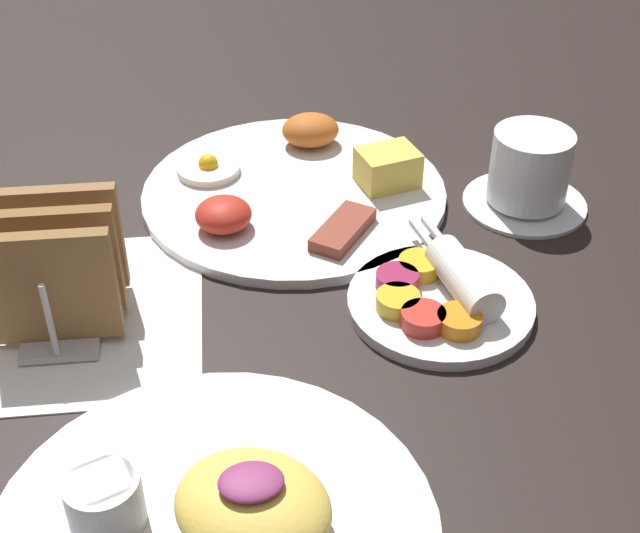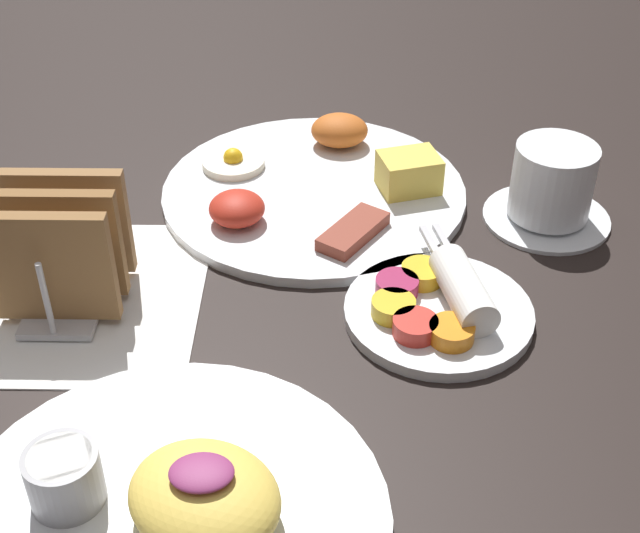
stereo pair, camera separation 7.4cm
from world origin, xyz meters
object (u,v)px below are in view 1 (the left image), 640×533
(toast_rack, at_px, (57,268))
(coffee_cup, at_px, (529,173))
(plate_condiments, at_px, (441,296))
(plate_foreground, at_px, (215,525))
(plate_breakfast, at_px, (296,187))

(toast_rack, relative_size, coffee_cup, 0.97)
(plate_condiments, relative_size, plate_foreground, 0.61)
(plate_condiments, bearing_deg, coffee_cup, 51.55)
(plate_foreground, xyz_separation_m, toast_rack, (-0.12, 0.23, 0.04))
(plate_condiments, xyz_separation_m, coffee_cup, (0.12, 0.15, 0.02))
(plate_condiments, xyz_separation_m, plate_foreground, (-0.19, -0.21, 0.00))
(plate_breakfast, distance_m, coffee_cup, 0.23)
(plate_foreground, distance_m, coffee_cup, 0.47)
(plate_breakfast, distance_m, plate_condiments, 0.21)
(plate_condiments, bearing_deg, toast_rack, 176.27)
(plate_condiments, height_order, coffee_cup, coffee_cup)
(plate_breakfast, xyz_separation_m, plate_condiments, (0.10, -0.19, 0.00))
(plate_breakfast, relative_size, plate_condiments, 1.71)
(plate_breakfast, height_order, plate_condiments, plate_breakfast)
(plate_breakfast, relative_size, toast_rack, 2.58)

